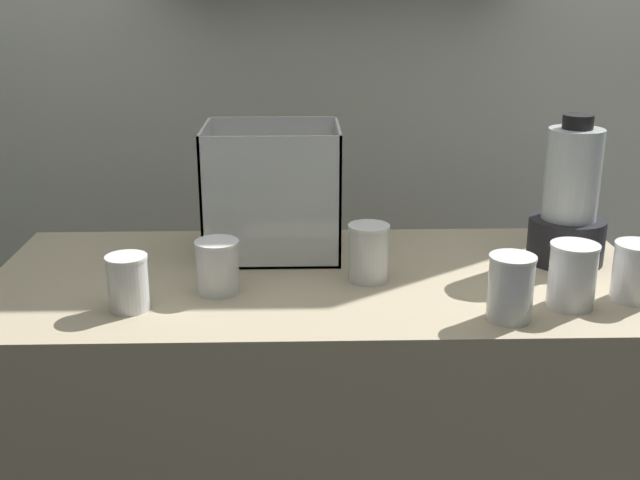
# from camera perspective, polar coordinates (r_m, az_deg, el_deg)

# --- Properties ---
(counter) EXTENTS (1.40, 0.64, 0.90)m
(counter) POSITION_cam_1_polar(r_m,az_deg,el_deg) (1.89, 0.00, -15.47)
(counter) COLOR tan
(counter) RESTS_ON ground_plane
(back_wall_unit) EXTENTS (2.60, 0.24, 2.50)m
(back_wall_unit) POSITION_cam_1_polar(r_m,az_deg,el_deg) (2.34, -0.51, 12.56)
(back_wall_unit) COLOR silver
(back_wall_unit) RESTS_ON ground_plane
(carrot_display_bin) EXTENTS (0.30, 0.24, 0.29)m
(carrot_display_bin) POSITION_cam_1_polar(r_m,az_deg,el_deg) (1.81, -3.43, 1.95)
(carrot_display_bin) COLOR white
(carrot_display_bin) RESTS_ON counter
(blender_pitcher) EXTENTS (0.17, 0.17, 0.33)m
(blender_pitcher) POSITION_cam_1_polar(r_m,az_deg,el_deg) (1.81, 17.64, 2.37)
(blender_pitcher) COLOR black
(blender_pitcher) RESTS_ON counter
(juice_cup_carrot_far_left) EXTENTS (0.08, 0.08, 0.11)m
(juice_cup_carrot_far_left) POSITION_cam_1_polar(r_m,az_deg,el_deg) (1.54, -13.75, -3.17)
(juice_cup_carrot_far_left) COLOR white
(juice_cup_carrot_far_left) RESTS_ON counter
(juice_cup_beet_left) EXTENTS (0.09, 0.09, 0.11)m
(juice_cup_beet_left) POSITION_cam_1_polar(r_m,az_deg,el_deg) (1.59, -7.43, -2.18)
(juice_cup_beet_left) COLOR white
(juice_cup_beet_left) RESTS_ON counter
(juice_cup_pomegranate_middle) EXTENTS (0.09, 0.09, 0.12)m
(juice_cup_pomegranate_middle) POSITION_cam_1_polar(r_m,az_deg,el_deg) (1.64, 3.53, -1.20)
(juice_cup_pomegranate_middle) COLOR white
(juice_cup_pomegranate_middle) RESTS_ON counter
(juice_cup_orange_right) EXTENTS (0.09, 0.09, 0.12)m
(juice_cup_orange_right) POSITION_cam_1_polar(r_m,az_deg,el_deg) (1.49, 13.65, -3.61)
(juice_cup_orange_right) COLOR white
(juice_cup_orange_right) RESTS_ON counter
(juice_cup_beet_far_right) EXTENTS (0.09, 0.09, 0.13)m
(juice_cup_beet_far_right) POSITION_cam_1_polar(r_m,az_deg,el_deg) (1.58, 17.82, -2.65)
(juice_cup_beet_far_right) COLOR white
(juice_cup_beet_far_right) RESTS_ON counter
(juice_cup_mango_rightmost) EXTENTS (0.09, 0.09, 0.12)m
(juice_cup_mango_rightmost) POSITION_cam_1_polar(r_m,az_deg,el_deg) (1.66, 21.92, -2.41)
(juice_cup_mango_rightmost) COLOR white
(juice_cup_mango_rightmost) RESTS_ON counter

